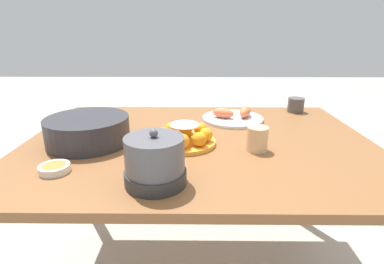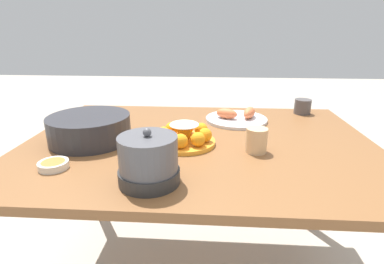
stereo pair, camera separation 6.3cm
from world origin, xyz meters
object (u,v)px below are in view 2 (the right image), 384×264
at_px(dining_table, 199,159).
at_px(serving_bowl, 90,127).
at_px(cup_near, 303,107).
at_px(cake_plate, 184,136).
at_px(seafood_platter, 237,117).
at_px(warming_pot, 149,160).
at_px(cup_far, 256,140).
at_px(sauce_bowl, 53,165).

relative_size(dining_table, serving_bowl, 4.35).
bearing_deg(cup_near, cake_plate, 39.43).
distance_m(dining_table, seafood_platter, 0.33).
height_order(cup_near, warming_pot, warming_pot).
bearing_deg(seafood_platter, cup_near, -156.45).
relative_size(dining_table, warming_pot, 7.68).
height_order(cup_near, cup_far, cup_far).
bearing_deg(sauce_bowl, seafood_platter, -138.29).
xyz_separation_m(serving_bowl, seafood_platter, (-0.59, -0.30, -0.04)).
distance_m(cake_plate, cup_near, 0.73).
bearing_deg(seafood_platter, dining_table, 57.40).
relative_size(serving_bowl, cup_near, 3.78).
bearing_deg(cup_near, seafood_platter, 23.55).
xyz_separation_m(cup_near, warming_pot, (0.64, 0.77, 0.03)).
xyz_separation_m(cake_plate, cup_near, (-0.56, -0.46, 0.00)).
relative_size(cake_plate, seafood_platter, 0.81).
bearing_deg(cake_plate, sauce_bowl, 30.66).
bearing_deg(cup_near, sauce_bowl, 36.06).
height_order(serving_bowl, warming_pot, warming_pot).
bearing_deg(sauce_bowl, serving_bowl, -95.71).
relative_size(cake_plate, serving_bowl, 0.75).
relative_size(serving_bowl, sauce_bowl, 3.34).
bearing_deg(cake_plate, warming_pot, 76.45).
bearing_deg(cake_plate, seafood_platter, -125.12).
xyz_separation_m(sauce_bowl, cup_near, (-0.96, -0.70, 0.02)).
bearing_deg(serving_bowl, seafood_platter, -152.83).
height_order(sauce_bowl, cup_near, cup_near).
height_order(cake_plate, cup_near, cake_plate).
xyz_separation_m(cake_plate, sauce_bowl, (0.39, 0.23, -0.02)).
bearing_deg(dining_table, cup_far, 152.10).
height_order(cake_plate, cup_far, cup_far).
xyz_separation_m(seafood_platter, cup_far, (-0.04, 0.37, 0.03)).
distance_m(seafood_platter, warming_pot, 0.68).
distance_m(serving_bowl, cup_far, 0.63).
distance_m(serving_bowl, seafood_platter, 0.66).
xyz_separation_m(serving_bowl, cup_near, (-0.93, -0.45, -0.02)).
bearing_deg(warming_pot, cup_far, -143.70).
bearing_deg(warming_pot, cup_near, -129.78).
relative_size(cup_near, cup_far, 0.93).
distance_m(sauce_bowl, warming_pot, 0.33).
xyz_separation_m(cup_far, warming_pot, (0.33, 0.25, 0.02)).
relative_size(sauce_bowl, warming_pot, 0.53).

